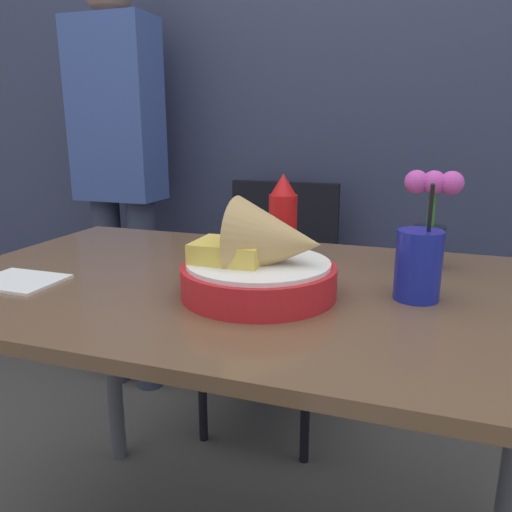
% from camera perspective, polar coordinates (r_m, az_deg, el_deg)
% --- Properties ---
extents(wall_window, '(7.00, 0.06, 2.60)m').
position_cam_1_polar(wall_window, '(1.96, 10.04, 21.29)').
color(wall_window, '#2D334C').
rests_on(wall_window, ground_plane).
extents(dining_table, '(1.28, 0.76, 0.76)m').
position_cam_1_polar(dining_table, '(1.03, -0.77, -8.44)').
color(dining_table, brown).
rests_on(dining_table, ground_plane).
extents(chair_far_window, '(0.40, 0.40, 0.87)m').
position_cam_1_polar(chair_far_window, '(1.82, 2.42, -3.10)').
color(chair_far_window, black).
rests_on(chair_far_window, ground_plane).
extents(food_basket, '(0.28, 0.28, 0.18)m').
position_cam_1_polar(food_basket, '(0.90, 0.96, -0.74)').
color(food_basket, red).
rests_on(food_basket, dining_table).
extents(ketchup_bottle, '(0.06, 0.06, 0.20)m').
position_cam_1_polar(ketchup_bottle, '(1.14, 3.09, 4.24)').
color(ketchup_bottle, red).
rests_on(ketchup_bottle, dining_table).
extents(drink_cup, '(0.08, 0.08, 0.21)m').
position_cam_1_polar(drink_cup, '(0.93, 18.04, -1.18)').
color(drink_cup, '#192399').
rests_on(drink_cup, dining_table).
extents(flower_vase, '(0.12, 0.07, 0.21)m').
position_cam_1_polar(flower_vase, '(1.14, 19.35, 4.29)').
color(flower_vase, black).
rests_on(flower_vase, dining_table).
extents(napkin, '(0.16, 0.13, 0.01)m').
position_cam_1_polar(napkin, '(1.10, -25.45, -2.60)').
color(napkin, white).
rests_on(napkin, dining_table).
extents(person_standing, '(0.32, 0.18, 1.63)m').
position_cam_1_polar(person_standing, '(2.01, -15.36, 10.50)').
color(person_standing, '#2D3347').
rests_on(person_standing, ground_plane).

